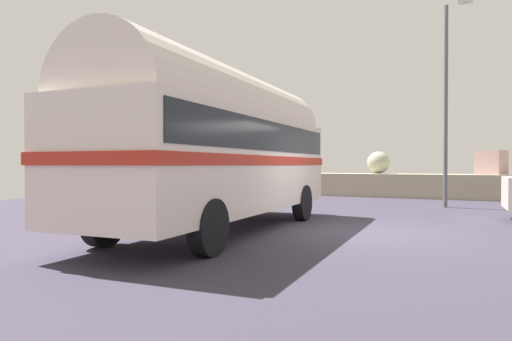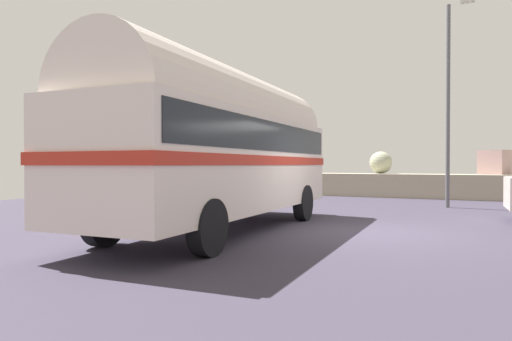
# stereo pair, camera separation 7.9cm
# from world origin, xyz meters

# --- Properties ---
(ground) EXTENTS (32.00, 26.00, 0.02)m
(ground) POSITION_xyz_m (0.00, 0.00, 0.01)
(ground) COLOR #35303F
(breakwater) EXTENTS (31.36, 2.48, 2.45)m
(breakwater) POSITION_xyz_m (-0.04, 11.80, 0.69)
(breakwater) COLOR tan
(breakwater) RESTS_ON ground
(vintage_coach) EXTENTS (2.99, 8.73, 3.70)m
(vintage_coach) POSITION_xyz_m (-2.98, -1.32, 2.05)
(vintage_coach) COLOR black
(vintage_coach) RESTS_ON ground
(lamp_post) EXTENTS (0.92, 0.73, 7.15)m
(lamp_post) POSITION_xyz_m (1.21, 7.09, 3.99)
(lamp_post) COLOR #5B5B60
(lamp_post) RESTS_ON ground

